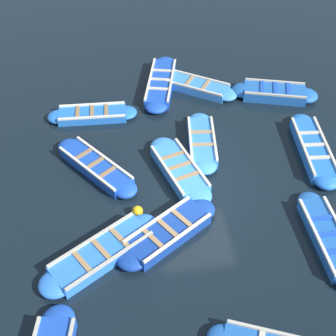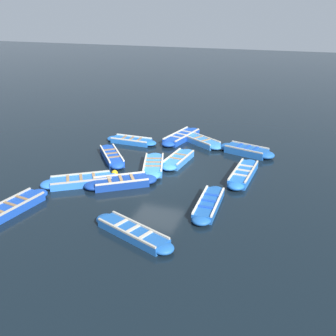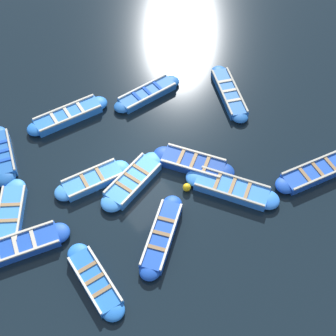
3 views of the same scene
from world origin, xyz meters
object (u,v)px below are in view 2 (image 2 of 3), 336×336
object	(u,v)px
boat_outer_left	(154,165)
boat_mid_row	(182,137)
boat_alongside	(246,151)
boat_tucked	(179,159)
boat_centre	(243,174)
boat_far_corner	(121,182)
boat_drifting	(131,141)
boat_end_of_row	(11,208)
boat_inner_gap	(209,204)
buoy_orange_near	(115,173)
boat_bow_out	(81,181)
boat_stern_in	(133,233)
boat_outer_right	(201,141)
boat_broadside	(112,156)

from	to	relation	value
boat_outer_left	boat_mid_row	bearing A→B (deg)	89.70
boat_alongside	boat_tucked	world-z (taller)	boat_alongside
boat_alongside	boat_centre	distance (m)	3.39
boat_far_corner	boat_outer_left	bearing A→B (deg)	73.76
boat_drifting	boat_centre	distance (m)	8.02
boat_end_of_row	boat_inner_gap	bearing A→B (deg)	21.05
boat_mid_row	buoy_orange_near	bearing A→B (deg)	-103.12
boat_outer_left	boat_alongside	bearing A→B (deg)	40.79
boat_outer_left	boat_end_of_row	bearing A→B (deg)	-122.66
boat_alongside	boat_bow_out	bearing A→B (deg)	-136.04
boat_drifting	boat_alongside	world-z (taller)	boat_alongside
boat_tucked	boat_alongside	bearing A→B (deg)	36.36
boat_drifting	boat_stern_in	xyz separation A→B (m)	(4.31, -9.79, 0.01)
boat_outer_left	boat_tucked	bearing A→B (deg)	52.28
boat_alongside	boat_outer_left	world-z (taller)	boat_alongside
boat_mid_row	boat_bow_out	distance (m)	8.45
boat_tucked	boat_end_of_row	bearing A→B (deg)	-123.56
boat_stern_in	boat_outer_right	world-z (taller)	boat_outer_right
boat_end_of_row	boat_broadside	world-z (taller)	boat_end_of_row
boat_end_of_row	boat_tucked	xyz separation A→B (m)	(5.02, 7.57, -0.01)
boat_alongside	buoy_orange_near	distance (m)	7.92
boat_alongside	boat_outer_left	bearing A→B (deg)	-139.21
boat_tucked	buoy_orange_near	xyz separation A→B (m)	(-2.51, -2.85, -0.00)
boat_alongside	boat_end_of_row	bearing A→B (deg)	-129.85
boat_drifting	boat_alongside	size ratio (longest dim) A/B	0.96
boat_centre	boat_far_corner	size ratio (longest dim) A/B	1.14
boat_end_of_row	boat_far_corner	bearing A→B (deg)	48.91
boat_drifting	boat_tucked	distance (m)	4.30
boat_broadside	boat_outer_right	xyz separation A→B (m)	(4.14, 4.13, -0.02)
boat_end_of_row	boat_stern_in	xyz separation A→B (m)	(5.59, -0.11, -0.02)
boat_mid_row	boat_centre	bearing A→B (deg)	-45.13
boat_drifting	boat_outer_left	world-z (taller)	boat_outer_left
boat_alongside	boat_stern_in	distance (m)	10.53
boat_alongside	boat_stern_in	bearing A→B (deg)	-105.39
boat_far_corner	buoy_orange_near	distance (m)	1.22
boat_inner_gap	boat_centre	distance (m)	3.78
boat_outer_left	buoy_orange_near	xyz separation A→B (m)	(-1.52, -1.57, -0.02)
boat_drifting	boat_tucked	bearing A→B (deg)	-29.47
boat_drifting	boat_broadside	xyz separation A→B (m)	(0.05, -2.88, 0.03)
boat_inner_gap	boat_far_corner	world-z (taller)	boat_far_corner
boat_tucked	boat_broadside	distance (m)	3.77
boat_tucked	boat_broadside	xyz separation A→B (m)	(-3.69, -0.77, 0.01)
boat_outer_right	buoy_orange_near	bearing A→B (deg)	-115.44
boat_bow_out	boat_broadside	bearing A→B (deg)	91.27
boat_centre	boat_bow_out	world-z (taller)	boat_centre
boat_drifting	boat_mid_row	world-z (taller)	boat_mid_row
boat_centre	boat_broadside	bearing A→B (deg)	178.94
boat_stern_in	boat_broadside	xyz separation A→B (m)	(-4.26, 6.91, 0.02)
boat_inner_gap	boat_tucked	bearing A→B (deg)	121.18
boat_end_of_row	boat_bow_out	xyz separation A→B (m)	(1.41, 3.32, -0.00)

